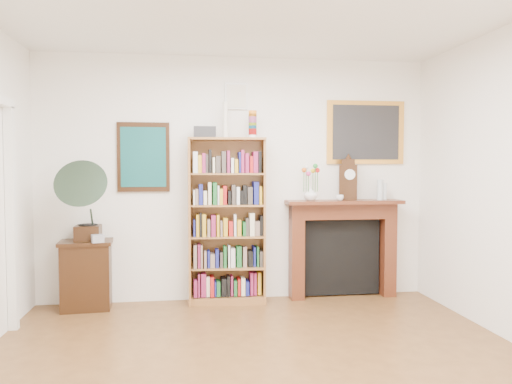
{
  "coord_description": "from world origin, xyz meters",
  "views": [
    {
      "loc": [
        -0.56,
        -3.26,
        1.55
      ],
      "look_at": [
        0.11,
        1.6,
        1.29
      ],
      "focal_mm": 35.0,
      "sensor_mm": 36.0,
      "label": 1
    }
  ],
  "objects_px": {
    "cd_stack": "(98,239)",
    "teacup": "(340,198)",
    "fireplace": "(342,240)",
    "flower_vase": "(311,194)",
    "mantel_clock": "(348,180)",
    "bottle_left": "(380,190)",
    "bottle_right": "(384,191)",
    "bookshelf": "(228,211)",
    "side_cabinet": "(86,275)",
    "gramophone": "(85,196)"
  },
  "relations": [
    {
      "from": "cd_stack",
      "to": "teacup",
      "type": "bearing_deg",
      "value": 3.34
    },
    {
      "from": "fireplace",
      "to": "flower_vase",
      "type": "distance_m",
      "value": 0.69
    },
    {
      "from": "mantel_clock",
      "to": "teacup",
      "type": "bearing_deg",
      "value": -124.44
    },
    {
      "from": "bottle_left",
      "to": "flower_vase",
      "type": "bearing_deg",
      "value": -178.3
    },
    {
      "from": "bottle_left",
      "to": "bottle_right",
      "type": "relative_size",
      "value": 1.2
    },
    {
      "from": "bookshelf",
      "to": "teacup",
      "type": "xyz_separation_m",
      "value": [
        1.3,
        -0.03,
        0.14
      ]
    },
    {
      "from": "bottle_left",
      "to": "bottle_right",
      "type": "height_order",
      "value": "bottle_left"
    },
    {
      "from": "bottle_left",
      "to": "side_cabinet",
      "type": "bearing_deg",
      "value": -178.83
    },
    {
      "from": "gramophone",
      "to": "mantel_clock",
      "type": "height_order",
      "value": "mantel_clock"
    },
    {
      "from": "side_cabinet",
      "to": "bottle_left",
      "type": "xyz_separation_m",
      "value": [
        3.34,
        0.07,
        0.9
      ]
    },
    {
      "from": "bookshelf",
      "to": "teacup",
      "type": "relative_size",
      "value": 25.27
    },
    {
      "from": "side_cabinet",
      "to": "mantel_clock",
      "type": "height_order",
      "value": "mantel_clock"
    },
    {
      "from": "teacup",
      "to": "mantel_clock",
      "type": "bearing_deg",
      "value": 34.18
    },
    {
      "from": "gramophone",
      "to": "cd_stack",
      "type": "bearing_deg",
      "value": -15.29
    },
    {
      "from": "gramophone",
      "to": "bottle_left",
      "type": "bearing_deg",
      "value": 1.15
    },
    {
      "from": "cd_stack",
      "to": "flower_vase",
      "type": "height_order",
      "value": "flower_vase"
    },
    {
      "from": "side_cabinet",
      "to": "fireplace",
      "type": "distance_m",
      "value": 2.92
    },
    {
      "from": "teacup",
      "to": "flower_vase",
      "type": "bearing_deg",
      "value": 175.15
    },
    {
      "from": "bookshelf",
      "to": "bottle_left",
      "type": "distance_m",
      "value": 1.82
    },
    {
      "from": "fireplace",
      "to": "mantel_clock",
      "type": "bearing_deg",
      "value": -16.82
    },
    {
      "from": "cd_stack",
      "to": "mantel_clock",
      "type": "height_order",
      "value": "mantel_clock"
    },
    {
      "from": "fireplace",
      "to": "mantel_clock",
      "type": "relative_size",
      "value": 2.84
    },
    {
      "from": "fireplace",
      "to": "mantel_clock",
      "type": "distance_m",
      "value": 0.71
    },
    {
      "from": "fireplace",
      "to": "teacup",
      "type": "bearing_deg",
      "value": -122.14
    },
    {
      "from": "side_cabinet",
      "to": "bottle_left",
      "type": "distance_m",
      "value": 3.46
    },
    {
      "from": "mantel_clock",
      "to": "bottle_right",
      "type": "xyz_separation_m",
      "value": [
        0.44,
        -0.01,
        -0.13
      ]
    },
    {
      "from": "mantel_clock",
      "to": "bottle_right",
      "type": "relative_size",
      "value": 2.4
    },
    {
      "from": "flower_vase",
      "to": "bottle_left",
      "type": "height_order",
      "value": "bottle_left"
    },
    {
      "from": "cd_stack",
      "to": "teacup",
      "type": "height_order",
      "value": "teacup"
    },
    {
      "from": "cd_stack",
      "to": "bottle_left",
      "type": "bearing_deg",
      "value": 3.77
    },
    {
      "from": "fireplace",
      "to": "bottle_right",
      "type": "relative_size",
      "value": 6.81
    },
    {
      "from": "bookshelf",
      "to": "teacup",
      "type": "height_order",
      "value": "bookshelf"
    },
    {
      "from": "gramophone",
      "to": "cd_stack",
      "type": "distance_m",
      "value": 0.47
    },
    {
      "from": "fireplace",
      "to": "cd_stack",
      "type": "relative_size",
      "value": 11.36
    },
    {
      "from": "bookshelf",
      "to": "side_cabinet",
      "type": "bearing_deg",
      "value": -173.83
    },
    {
      "from": "gramophone",
      "to": "mantel_clock",
      "type": "xyz_separation_m",
      "value": [
        2.94,
        0.21,
        0.15
      ]
    },
    {
      "from": "gramophone",
      "to": "flower_vase",
      "type": "xyz_separation_m",
      "value": [
        2.48,
        0.15,
        -0.0
      ]
    },
    {
      "from": "gramophone",
      "to": "flower_vase",
      "type": "bearing_deg",
      "value": 1.62
    },
    {
      "from": "bookshelf",
      "to": "bottle_right",
      "type": "bearing_deg",
      "value": 5.93
    },
    {
      "from": "mantel_clock",
      "to": "bottle_left",
      "type": "bearing_deg",
      "value": 16.6
    },
    {
      "from": "mantel_clock",
      "to": "bottle_left",
      "type": "relative_size",
      "value": 2.0
    },
    {
      "from": "side_cabinet",
      "to": "mantel_clock",
      "type": "xyz_separation_m",
      "value": [
        2.96,
        0.1,
        1.01
      ]
    },
    {
      "from": "teacup",
      "to": "bottle_left",
      "type": "relative_size",
      "value": 0.35
    },
    {
      "from": "cd_stack",
      "to": "bottle_right",
      "type": "distance_m",
      "value": 3.3
    },
    {
      "from": "fireplace",
      "to": "cd_stack",
      "type": "height_order",
      "value": "fireplace"
    },
    {
      "from": "gramophone",
      "to": "fireplace",
      "type": "bearing_deg",
      "value": 2.61
    },
    {
      "from": "mantel_clock",
      "to": "side_cabinet",
      "type": "bearing_deg",
      "value": -156.7
    },
    {
      "from": "gramophone",
      "to": "cd_stack",
      "type": "relative_size",
      "value": 7.2
    },
    {
      "from": "gramophone",
      "to": "side_cabinet",
      "type": "bearing_deg",
      "value": 97.17
    },
    {
      "from": "bookshelf",
      "to": "side_cabinet",
      "type": "distance_m",
      "value": 1.68
    }
  ]
}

